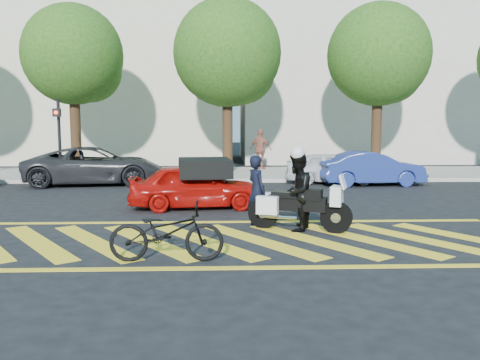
{
  "coord_description": "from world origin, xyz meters",
  "views": [
    {
      "loc": [
        -0.23,
        -10.02,
        2.43
      ],
      "look_at": [
        0.17,
        1.57,
        1.05
      ],
      "focal_mm": 38.0,
      "sensor_mm": 36.0,
      "label": 1
    }
  ],
  "objects_px": {
    "police_motorcycle": "(297,206)",
    "parked_right": "(371,169)",
    "officer_bike": "(257,191)",
    "parked_mid_left": "(95,166)",
    "red_convertible": "(195,186)",
    "officer_moto": "(297,192)",
    "parked_mid_right": "(332,168)",
    "bicycle": "(167,232)"
  },
  "relations": [
    {
      "from": "police_motorcycle",
      "to": "parked_mid_right",
      "type": "bearing_deg",
      "value": 94.02
    },
    {
      "from": "bicycle",
      "to": "police_motorcycle",
      "type": "bearing_deg",
      "value": -48.05
    },
    {
      "from": "police_motorcycle",
      "to": "parked_right",
      "type": "height_order",
      "value": "parked_right"
    },
    {
      "from": "parked_mid_right",
      "to": "officer_moto",
      "type": "bearing_deg",
      "value": 169.73
    },
    {
      "from": "parked_mid_left",
      "to": "red_convertible",
      "type": "bearing_deg",
      "value": -149.86
    },
    {
      "from": "police_motorcycle",
      "to": "officer_bike",
      "type": "bearing_deg",
      "value": 171.06
    },
    {
      "from": "officer_moto",
      "to": "parked_mid_right",
      "type": "bearing_deg",
      "value": -176.06
    },
    {
      "from": "police_motorcycle",
      "to": "officer_moto",
      "type": "xyz_separation_m",
      "value": [
        -0.02,
        -0.01,
        0.31
      ]
    },
    {
      "from": "parked_mid_left",
      "to": "parked_mid_right",
      "type": "bearing_deg",
      "value": -97.15
    },
    {
      "from": "officer_bike",
      "to": "bicycle",
      "type": "bearing_deg",
      "value": 123.73
    },
    {
      "from": "police_motorcycle",
      "to": "parked_mid_right",
      "type": "xyz_separation_m",
      "value": [
        2.54,
        8.27,
        0.05
      ]
    },
    {
      "from": "bicycle",
      "to": "parked_mid_left",
      "type": "height_order",
      "value": "parked_mid_left"
    },
    {
      "from": "bicycle",
      "to": "parked_right",
      "type": "relative_size",
      "value": 0.51
    },
    {
      "from": "bicycle",
      "to": "parked_mid_left",
      "type": "xyz_separation_m",
      "value": [
        -3.84,
        10.64,
        0.2
      ]
    },
    {
      "from": "officer_bike",
      "to": "officer_moto",
      "type": "xyz_separation_m",
      "value": [
        0.85,
        -0.51,
        0.05
      ]
    },
    {
      "from": "officer_moto",
      "to": "red_convertible",
      "type": "bearing_deg",
      "value": -120.14
    },
    {
      "from": "bicycle",
      "to": "parked_mid_left",
      "type": "bearing_deg",
      "value": 19.51
    },
    {
      "from": "officer_bike",
      "to": "police_motorcycle",
      "type": "xyz_separation_m",
      "value": [
        0.87,
        -0.5,
        -0.26
      ]
    },
    {
      "from": "parked_mid_left",
      "to": "parked_right",
      "type": "distance_m",
      "value": 10.35
    },
    {
      "from": "officer_bike",
      "to": "red_convertible",
      "type": "height_order",
      "value": "officer_bike"
    },
    {
      "from": "officer_bike",
      "to": "parked_right",
      "type": "relative_size",
      "value": 0.43
    },
    {
      "from": "parked_mid_right",
      "to": "parked_right",
      "type": "bearing_deg",
      "value": -109.65
    },
    {
      "from": "officer_moto",
      "to": "parked_mid_right",
      "type": "height_order",
      "value": "officer_moto"
    },
    {
      "from": "bicycle",
      "to": "red_convertible",
      "type": "distance_m",
      "value": 5.32
    },
    {
      "from": "parked_right",
      "to": "parked_mid_right",
      "type": "bearing_deg",
      "value": 58.98
    },
    {
      "from": "red_convertible",
      "to": "officer_moto",
      "type": "bearing_deg",
      "value": -146.9
    },
    {
      "from": "police_motorcycle",
      "to": "officer_moto",
      "type": "relative_size",
      "value": 1.28
    },
    {
      "from": "officer_bike",
      "to": "red_convertible",
      "type": "bearing_deg",
      "value": 6.95
    },
    {
      "from": "parked_mid_right",
      "to": "officer_bike",
      "type": "bearing_deg",
      "value": 163.21
    },
    {
      "from": "parked_mid_left",
      "to": "parked_mid_right",
      "type": "distance_m",
      "value": 8.99
    },
    {
      "from": "officer_moto",
      "to": "red_convertible",
      "type": "xyz_separation_m",
      "value": [
        -2.37,
        2.95,
        -0.24
      ]
    },
    {
      "from": "parked_mid_right",
      "to": "parked_right",
      "type": "xyz_separation_m",
      "value": [
        1.35,
        -0.67,
        0.03
      ]
    },
    {
      "from": "officer_bike",
      "to": "parked_mid_left",
      "type": "distance_m",
      "value": 9.57
    },
    {
      "from": "officer_bike",
      "to": "red_convertible",
      "type": "distance_m",
      "value": 2.88
    },
    {
      "from": "officer_bike",
      "to": "parked_mid_left",
      "type": "xyz_separation_m",
      "value": [
        -5.58,
        7.77,
        -0.11
      ]
    },
    {
      "from": "bicycle",
      "to": "parked_mid_left",
      "type": "distance_m",
      "value": 11.31
    },
    {
      "from": "police_motorcycle",
      "to": "red_convertible",
      "type": "bearing_deg",
      "value": 150.19
    },
    {
      "from": "parked_mid_right",
      "to": "parked_mid_left",
      "type": "bearing_deg",
      "value": 96.89
    },
    {
      "from": "bicycle",
      "to": "parked_right",
      "type": "distance_m",
      "value": 11.9
    },
    {
      "from": "officer_moto",
      "to": "parked_mid_right",
      "type": "distance_m",
      "value": 8.67
    },
    {
      "from": "red_convertible",
      "to": "officer_bike",
      "type": "bearing_deg",
      "value": -153.69
    },
    {
      "from": "parked_mid_left",
      "to": "officer_bike",
      "type": "bearing_deg",
      "value": -151.46
    }
  ]
}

